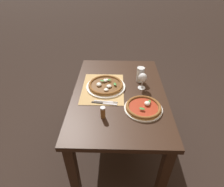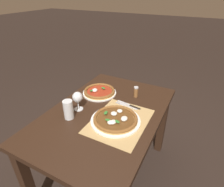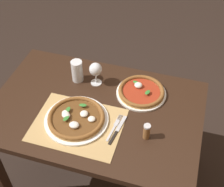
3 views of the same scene
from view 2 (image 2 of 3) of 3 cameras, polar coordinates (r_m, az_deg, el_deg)
name	(u,v)px [view 2 (image 2 of 3)]	position (r m, az deg, el deg)	size (l,w,h in m)	color
ground_plane	(107,174)	(1.99, -1.62, -23.33)	(24.00, 24.00, 0.00)	black
dining_table	(106,123)	(1.53, -1.96, -9.11)	(1.24, 0.82, 0.74)	black
paper_placemat	(120,121)	(1.37, 2.39, -8.38)	(0.49, 0.38, 0.00)	tan
pizza_near	(116,119)	(1.36, 1.08, -7.79)	(0.36, 0.36, 0.05)	white
pizza_far	(99,92)	(1.70, -3.87, 0.59)	(0.30, 0.30, 0.05)	white
wine_glass	(78,98)	(1.46, -10.45, -1.32)	(0.08, 0.08, 0.16)	silver
pint_glass	(68,110)	(1.40, -13.14, -4.90)	(0.07, 0.07, 0.15)	silver
fork	(126,106)	(1.53, 4.34, -3.73)	(0.04, 0.20, 0.00)	#B7B7BC
knife	(128,105)	(1.55, 5.05, -3.42)	(0.05, 0.22, 0.01)	black
pepper_shaker	(136,92)	(1.65, 7.30, 0.53)	(0.04, 0.04, 0.10)	brown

